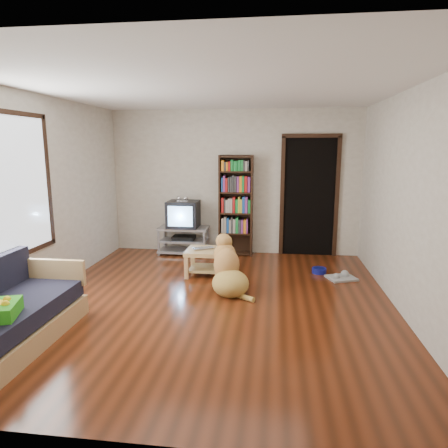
# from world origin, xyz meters

# --- Properties ---
(ground) EXTENTS (5.00, 5.00, 0.00)m
(ground) POSITION_xyz_m (0.00, 0.00, 0.00)
(ground) COLOR #5A230F
(ground) RESTS_ON ground
(ceiling) EXTENTS (5.00, 5.00, 0.00)m
(ceiling) POSITION_xyz_m (0.00, 0.00, 2.60)
(ceiling) COLOR white
(ceiling) RESTS_ON ground
(wall_back) EXTENTS (4.50, 0.00, 4.50)m
(wall_back) POSITION_xyz_m (0.00, 2.50, 1.30)
(wall_back) COLOR beige
(wall_back) RESTS_ON ground
(wall_front) EXTENTS (4.50, 0.00, 4.50)m
(wall_front) POSITION_xyz_m (0.00, -2.50, 1.30)
(wall_front) COLOR beige
(wall_front) RESTS_ON ground
(wall_left) EXTENTS (0.00, 5.00, 5.00)m
(wall_left) POSITION_xyz_m (-2.25, 0.00, 1.30)
(wall_left) COLOR beige
(wall_left) RESTS_ON ground
(wall_right) EXTENTS (0.00, 5.00, 5.00)m
(wall_right) POSITION_xyz_m (2.25, 0.00, 1.30)
(wall_right) COLOR beige
(wall_right) RESTS_ON ground
(laptop) EXTENTS (0.39, 0.35, 0.03)m
(laptop) POSITION_xyz_m (-0.31, 1.06, 0.41)
(laptop) COLOR silver
(laptop) RESTS_ON coffee_table
(dog_bowl) EXTENTS (0.22, 0.22, 0.08)m
(dog_bowl) POSITION_xyz_m (1.46, 1.39, 0.04)
(dog_bowl) COLOR navy
(dog_bowl) RESTS_ON ground
(grey_rag) EXTENTS (0.49, 0.44, 0.03)m
(grey_rag) POSITION_xyz_m (1.76, 1.14, 0.01)
(grey_rag) COLOR #9B9B9B
(grey_rag) RESTS_ON ground
(window) EXTENTS (0.03, 1.46, 1.70)m
(window) POSITION_xyz_m (-2.23, -0.50, 1.50)
(window) COLOR white
(window) RESTS_ON wall_left
(doorway) EXTENTS (1.03, 0.05, 2.19)m
(doorway) POSITION_xyz_m (1.35, 2.48, 1.12)
(doorway) COLOR black
(doorway) RESTS_ON wall_back
(tv_stand) EXTENTS (0.90, 0.45, 0.50)m
(tv_stand) POSITION_xyz_m (-0.90, 2.25, 0.27)
(tv_stand) COLOR #99999E
(tv_stand) RESTS_ON ground
(crt_tv) EXTENTS (0.55, 0.52, 0.58)m
(crt_tv) POSITION_xyz_m (-0.90, 2.27, 0.74)
(crt_tv) COLOR black
(crt_tv) RESTS_ON tv_stand
(bookshelf) EXTENTS (0.60, 0.30, 1.80)m
(bookshelf) POSITION_xyz_m (0.05, 2.34, 1.00)
(bookshelf) COLOR black
(bookshelf) RESTS_ON ground
(sofa) EXTENTS (0.80, 1.80, 0.80)m
(sofa) POSITION_xyz_m (-1.87, -1.38, 0.26)
(sofa) COLOR tan
(sofa) RESTS_ON ground
(coffee_table) EXTENTS (0.55, 0.55, 0.40)m
(coffee_table) POSITION_xyz_m (-0.31, 1.09, 0.28)
(coffee_table) COLOR tan
(coffee_table) RESTS_ON ground
(dog) EXTENTS (0.67, 0.88, 0.79)m
(dog) POSITION_xyz_m (0.13, 0.43, 0.29)
(dog) COLOR #B89146
(dog) RESTS_ON ground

